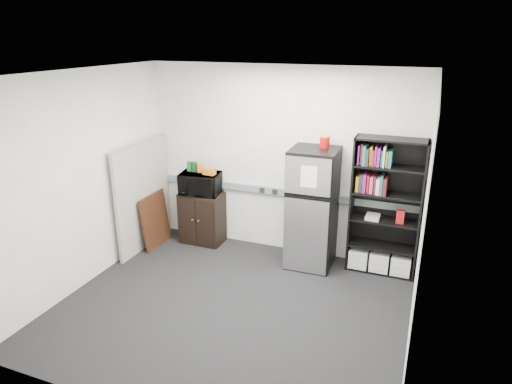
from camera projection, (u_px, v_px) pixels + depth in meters
floor at (231, 307)px, 5.43m from camera, size 4.00×4.00×0.00m
wall_back at (280, 161)px, 6.53m from camera, size 4.00×0.02×2.70m
wall_right at (422, 228)px, 4.30m from camera, size 0.02×3.50×2.70m
wall_left at (83, 181)px, 5.67m from camera, size 0.02×3.50×2.70m
ceiling at (227, 74)px, 4.54m from camera, size 4.00×3.50×0.02m
electrical_raceway at (279, 192)px, 6.65m from camera, size 3.92×0.05×0.10m
wall_note at (257, 146)px, 6.58m from camera, size 0.14×0.00×0.10m
bookshelf at (385, 208)px, 5.98m from camera, size 0.90×0.34×1.85m
cubicle_partition at (144, 195)px, 6.77m from camera, size 0.06×1.30×1.62m
cabinet at (202, 218)px, 7.02m from camera, size 0.64×0.43×0.80m
microwave at (200, 183)px, 6.82m from camera, size 0.64×0.48×0.32m
snack_box_a at (190, 166)px, 6.84m from camera, size 0.07×0.05×0.15m
snack_box_b at (195, 167)px, 6.81m from camera, size 0.07×0.05×0.15m
snack_box_c at (200, 168)px, 6.78m from camera, size 0.08×0.06×0.14m
snack_bag at (209, 171)px, 6.68m from camera, size 0.19×0.11×0.10m
refrigerator at (312, 208)px, 6.21m from camera, size 0.64×0.66×1.66m
coffee_can at (325, 141)px, 5.99m from camera, size 0.13×0.13×0.18m
framed_poster at (155, 220)px, 6.90m from camera, size 0.13×0.63×0.81m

